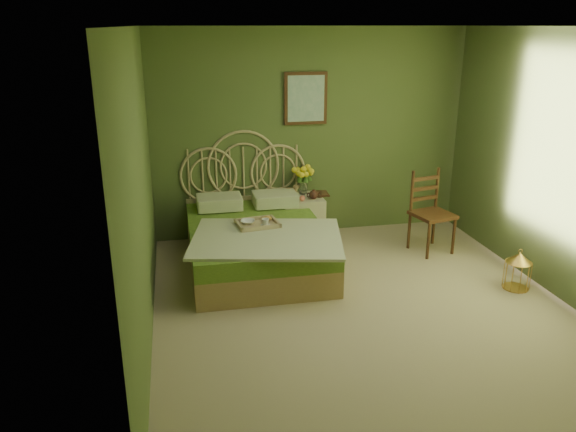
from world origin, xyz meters
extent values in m
plane|color=tan|center=(0.00, 0.00, 0.00)|extent=(4.50, 4.50, 0.00)
plane|color=silver|center=(0.00, 0.00, 2.60)|extent=(4.50, 4.50, 0.00)
plane|color=#536032|center=(0.00, 2.25, 1.30)|extent=(4.00, 0.00, 4.00)
plane|color=#536032|center=(-2.00, 0.00, 1.30)|extent=(0.00, 4.50, 4.50)
plane|color=#536032|center=(2.00, 0.00, 1.30)|extent=(0.00, 4.50, 4.50)
cube|color=#3E1C10|center=(-0.07, 2.23, 1.75)|extent=(0.54, 0.03, 0.64)
cube|color=#B2C0B0|center=(-0.07, 2.21, 1.75)|extent=(0.46, 0.01, 0.56)
cube|color=#A68753|center=(-0.87, 1.23, 0.15)|extent=(1.47, 1.96, 0.29)
cube|color=olive|center=(-0.87, 1.23, 0.39)|extent=(1.47, 1.96, 0.20)
cube|color=beige|center=(-0.82, 0.79, 0.50)|extent=(1.75, 1.47, 0.03)
cube|color=beige|center=(-1.21, 1.91, 0.58)|extent=(0.54, 0.39, 0.16)
cube|color=beige|center=(-0.53, 1.91, 0.58)|extent=(0.54, 0.39, 0.16)
cube|color=tan|center=(-0.86, 1.17, 0.51)|extent=(0.49, 0.41, 0.04)
ellipsoid|color=#B77A38|center=(-0.74, 1.26, 0.56)|extent=(0.12, 0.07, 0.05)
cube|color=beige|center=(-0.17, 1.98, 0.28)|extent=(0.51, 0.51, 0.56)
cylinder|color=silver|center=(-0.12, 2.10, 0.65)|extent=(0.10, 0.10, 0.18)
ellipsoid|color=#A68753|center=(-0.32, 2.08, 0.61)|extent=(0.21, 0.11, 0.10)
sphere|color=#D06451|center=(-0.28, 1.83, 0.60)|extent=(0.07, 0.07, 0.07)
sphere|color=#D06451|center=(-0.21, 1.81, 0.60)|extent=(0.07, 0.07, 0.07)
cube|color=#3E1C10|center=(1.27, 1.26, 0.46)|extent=(0.52, 0.52, 0.04)
cylinder|color=#3E1C10|center=(1.08, 1.07, 0.23)|extent=(0.04, 0.04, 0.46)
cylinder|color=#3E1C10|center=(1.45, 1.07, 0.23)|extent=(0.04, 0.04, 0.46)
cylinder|color=#3E1C10|center=(1.08, 1.44, 0.23)|extent=(0.04, 0.04, 0.46)
cylinder|color=#3E1C10|center=(1.45, 1.44, 0.23)|extent=(0.04, 0.04, 0.46)
cube|color=#3E1C10|center=(1.27, 1.44, 0.72)|extent=(0.37, 0.12, 0.52)
cylinder|color=#C38C3E|center=(1.70, 0.13, 0.01)|extent=(0.26, 0.26, 0.01)
cylinder|color=#C38C3E|center=(1.70, 0.13, 0.15)|extent=(0.26, 0.26, 0.29)
cone|color=#C38C3E|center=(1.70, 0.13, 0.35)|extent=(0.26, 0.26, 0.10)
imported|color=#381E0F|center=(0.01, 2.00, 0.57)|extent=(0.18, 0.24, 0.02)
imported|color=#472819|center=(0.01, 2.00, 0.59)|extent=(0.19, 0.24, 0.02)
imported|color=white|center=(-0.96, 1.22, 0.55)|extent=(0.19, 0.19, 0.04)
imported|color=white|center=(-0.78, 1.11, 0.57)|extent=(0.10, 0.10, 0.08)
camera|label=1|loc=(-1.70, -4.59, 2.61)|focal=35.00mm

